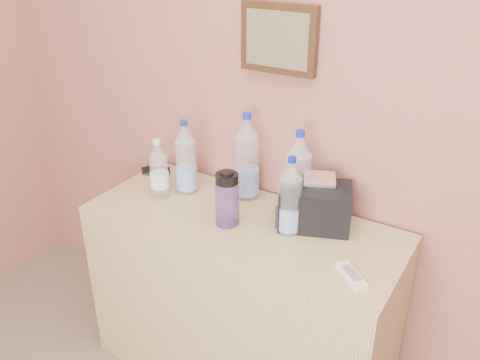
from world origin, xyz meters
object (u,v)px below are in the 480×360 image
Objects in this scene: pet_small at (159,172)px; ac_remote at (351,275)px; foil_packet at (320,179)px; pet_large_d at (290,200)px; toiletry_bag at (315,204)px; sunglasses at (156,171)px; pet_large_b at (247,161)px; nalgene_bottle at (227,199)px; pet_large_c at (298,179)px; dresser at (242,299)px; pet_large_a at (186,161)px.

pet_small is 1.87× the size of ac_remote.
foil_packet is at bearing 173.69° from ac_remote.
pet_large_d reaches higher than pet_small.
pet_small is at bearing 170.56° from toiletry_bag.
foil_packet reaches higher than sunglasses.
pet_small is 2.01× the size of sunglasses.
toiletry_bag is (0.33, -0.06, -0.07)m from pet_large_b.
pet_large_b is at bearing 102.73° from nalgene_bottle.
toiletry_bag is at bearing -17.75° from pet_large_c.
toiletry_bag is (0.28, 0.17, -0.02)m from nalgene_bottle.
pet_large_d reaches higher than ac_remote.
ac_remote is at bearing -66.33° from toiletry_bag.
ac_remote is (0.48, -0.12, 0.39)m from dresser.
dresser is 0.58m from pet_large_c.
dresser is at bearing -14.86° from pet_large_a.
pet_large_c reaches higher than ac_remote.
sunglasses is at bearing 157.10° from toiletry_bag.
pet_small is (-0.54, -0.16, -0.04)m from pet_large_c.
pet_large_c is at bearing 16.60° from pet_small.
pet_large_d reaches higher than toiletry_bag.
pet_large_a is 0.51m from pet_large_d.
dresser is at bearing -171.86° from pet_large_d.
pet_large_c is 0.57m from pet_small.
nalgene_bottle is at bearing -170.51° from toiletry_bag.
toiletry_bag is (-0.24, 0.24, 0.08)m from ac_remote.
pet_large_d is 1.18× the size of pet_small.
pet_small is 0.98× the size of toiletry_bag.
pet_large_d reaches higher than dresser.
sunglasses is at bearing 135.18° from pet_small.
sunglasses is (-0.51, 0.19, -0.09)m from nalgene_bottle.
pet_large_d reaches higher than foil_packet.
pet_large_a is 0.84m from ac_remote.
pet_large_a is at bearing 173.29° from pet_large_d.
dresser is 0.55m from pet_large_d.
foil_packet is at bearing -31.81° from sunglasses.
pet_large_c is 0.71m from sunglasses.
pet_large_b is 0.24m from nalgene_bottle.
pet_large_c is 0.44m from ac_remote.
pet_large_d is 2.21× the size of ac_remote.
pet_large_b is 3.23× the size of foil_packet.
foil_packet is at bearing 12.77° from pet_small.
sunglasses reaches higher than dresser.
pet_large_a is 2.50× the size of sunglasses.
pet_large_a is 1.22× the size of toiletry_bag.
pet_large_a is 1.45× the size of nalgene_bottle.
toiletry_bag is at bearing 26.54° from dresser.
sunglasses is at bearing -175.50° from pet_large_b.
nalgene_bottle is 0.33m from toiletry_bag.
nalgene_bottle reaches higher than toiletry_bag.
foil_packet is (0.79, -0.01, 0.17)m from sunglasses.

